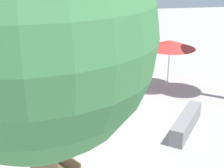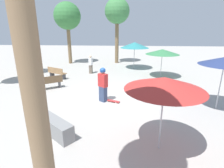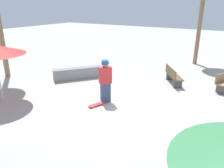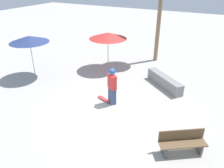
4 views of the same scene
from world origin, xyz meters
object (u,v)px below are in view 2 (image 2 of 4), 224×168
object	(u,v)px
bystander_watching	(91,64)
shade_umbrella_red	(165,84)
skater_main	(103,84)
palm_tree_center_right	(117,12)
concrete_ledge	(49,123)
shade_umbrella_teal	(135,45)
skateboard	(112,101)
bench_far	(57,73)
palm_tree_right	(67,17)
shade_umbrella_tan	(26,46)
shade_umbrella_green	(162,52)
bench_near	(49,82)

from	to	relation	value
bystander_watching	shade_umbrella_red	bearing A→B (deg)	27.98
skater_main	palm_tree_center_right	bearing A→B (deg)	127.60
concrete_ledge	shade_umbrella_teal	world-z (taller)	shade_umbrella_teal
skateboard	concrete_ledge	distance (m)	3.55
palm_tree_center_right	bystander_watching	distance (m)	6.94
bench_far	bystander_watching	world-z (taller)	bystander_watching
skateboard	shade_umbrella_red	distance (m)	4.49
concrete_ledge	shade_umbrella_red	world-z (taller)	shade_umbrella_red
shade_umbrella_teal	palm_tree_right	size ratio (longest dim) A/B	0.43
shade_umbrella_tan	bystander_watching	distance (m)	5.50
skateboard	concrete_ledge	world-z (taller)	concrete_ledge
palm_tree_right	palm_tree_center_right	xyz separation A→B (m)	(5.04, 0.65, 0.45)
skater_main	bystander_watching	distance (m)	6.13
skater_main	shade_umbrella_teal	size ratio (longest dim) A/B	0.68
shade_umbrella_green	shade_umbrella_teal	bearing A→B (deg)	123.88
bench_near	bystander_watching	world-z (taller)	bystander_watching
bystander_watching	shade_umbrella_tan	bearing A→B (deg)	-81.85
skater_main	concrete_ledge	bearing A→B (deg)	-81.88
concrete_ledge	bench_far	xyz separation A→B (m)	(-2.36, 7.00, 0.12)
skater_main	skateboard	distance (m)	1.03
shade_umbrella_green	palm_tree_center_right	distance (m)	7.56
skateboard	shade_umbrella_red	size ratio (longest dim) A/B	0.35
palm_tree_right	palm_tree_center_right	world-z (taller)	palm_tree_center_right
shade_umbrella_red	shade_umbrella_tan	size ratio (longest dim) A/B	0.98
shade_umbrella_red	shade_umbrella_tan	world-z (taller)	shade_umbrella_tan
bench_near	shade_umbrella_red	xyz separation A→B (m)	(5.81, -5.31, 1.74)
skateboard	bench_far	xyz separation A→B (m)	(-4.54, 4.21, 0.37)
skater_main	shade_umbrella_teal	bearing A→B (deg)	114.88
palm_tree_center_right	bystander_watching	world-z (taller)	palm_tree_center_right
shade_umbrella_teal	shade_umbrella_tan	distance (m)	9.33
shade_umbrella_teal	shade_umbrella_green	distance (m)	3.51
skateboard	bench_near	distance (m)	4.45
skateboard	shade_umbrella_red	world-z (taller)	shade_umbrella_red
concrete_ledge	palm_tree_center_right	bearing A→B (deg)	82.09
shade_umbrella_teal	bystander_watching	distance (m)	4.52
shade_umbrella_teal	shade_umbrella_red	size ratio (longest dim) A/B	1.13
bystander_watching	concrete_ledge	bearing A→B (deg)	5.68
palm_tree_center_right	shade_umbrella_teal	bearing A→B (deg)	-58.00
bystander_watching	shade_umbrella_teal	bearing A→B (deg)	124.92
shade_umbrella_green	bystander_watching	size ratio (longest dim) A/B	1.64
skater_main	bench_near	size ratio (longest dim) A/B	1.15
shade_umbrella_red	shade_umbrella_green	xyz separation A→B (m)	(1.70, 8.71, -0.19)
bench_near	shade_umbrella_teal	size ratio (longest dim) A/B	0.59
skateboard	concrete_ledge	bearing A→B (deg)	-107.41
concrete_ledge	shade_umbrella_red	xyz separation A→B (m)	(3.91, -0.76, 1.86)
skater_main	shade_umbrella_teal	world-z (taller)	shade_umbrella_teal
shade_umbrella_tan	palm_tree_center_right	xyz separation A→B (m)	(7.26, 5.21, 2.98)
skater_main	palm_tree_right	bearing A→B (deg)	154.11
shade_umbrella_tan	palm_tree_right	size ratio (longest dim) A/B	0.39
bench_far	skater_main	bearing A→B (deg)	-18.25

